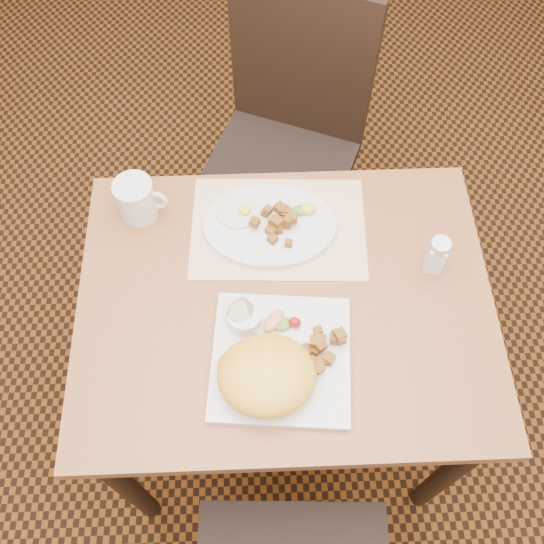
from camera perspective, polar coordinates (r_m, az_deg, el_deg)
The scene contains 15 objects.
ground at distance 2.01m, azimuth 0.85°, elevation -12.40°, with size 8.00×8.00×0.00m, color black.
table at distance 1.41m, azimuth 1.19°, elevation -4.71°, with size 0.90×0.70×0.75m.
chair_far at distance 1.87m, azimuth 1.44°, elevation 12.89°, with size 0.55×0.56×0.97m.
placemat at distance 1.40m, azimuth 0.59°, elevation 4.19°, with size 0.40×0.28×0.00m, color white.
plate_square at distance 1.25m, azimuth 0.84°, elevation -8.13°, with size 0.28×0.28×0.02m, color silver.
plate_oval at distance 1.39m, azimuth -0.19°, elevation 4.41°, with size 0.30×0.23×0.02m, color silver, non-canonical shape.
hollandaise_mound at distance 1.19m, azimuth -0.58°, elevation -9.68°, with size 0.20×0.17×0.07m.
ramekin at distance 1.25m, azimuth -2.63°, elevation -4.25°, with size 0.07×0.08×0.04m.
garnish_sq at distance 1.26m, azimuth 0.82°, elevation -4.70°, with size 0.09×0.07×0.03m.
fried_egg at distance 1.40m, azimuth -3.16°, elevation 5.78°, with size 0.10×0.10×0.02m.
garnish_ov at distance 1.40m, azimuth 3.10°, elevation 5.91°, with size 0.06×0.03×0.02m.
salt_shaker at distance 1.35m, azimuth 15.21°, elevation 1.57°, with size 0.05×0.05×0.10m.
coffee_mug at distance 1.42m, azimuth -12.58°, elevation 6.71°, with size 0.12×0.09×0.10m.
home_fries_sq at distance 1.23m, azimuth 4.69°, elevation -6.99°, with size 0.11×0.11×0.04m.
home_fries_ov at distance 1.37m, azimuth 0.58°, elevation 4.78°, with size 0.11×0.12×0.04m.
Camera 1 is at (-0.05, -0.59, 1.92)m, focal length 40.00 mm.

